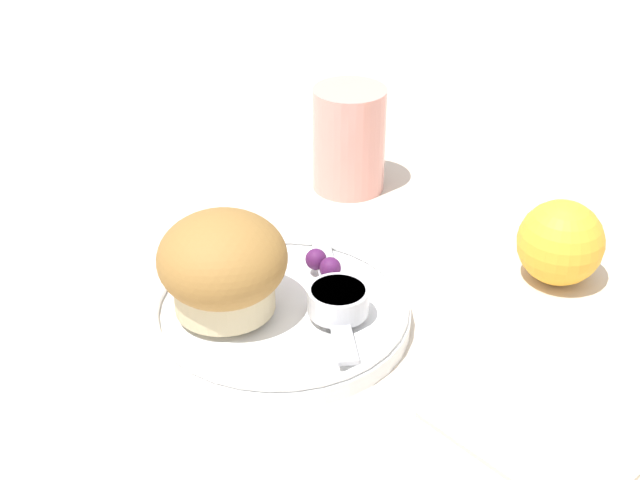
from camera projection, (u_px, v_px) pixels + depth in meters
The scene contains 9 objects.
ground_plane at pixel (305, 311), 0.70m from camera, with size 3.00×3.00×0.00m, color beige.
plate at pixel (283, 314), 0.68m from camera, with size 0.20×0.20×0.02m.
muffin at pixel (223, 266), 0.66m from camera, with size 0.10×0.10×0.08m.
cream_ramekin at pixel (339, 298), 0.66m from camera, with size 0.05×0.05×0.02m.
berry_pair at pixel (323, 263), 0.71m from camera, with size 0.03×0.02×0.02m.
butter_knife at pixel (331, 287), 0.69m from camera, with size 0.16×0.12×0.00m.
orange_fruit at pixel (561, 243), 0.72m from camera, with size 0.07×0.07×0.07m.
juice_glass at pixel (349, 139), 0.86m from camera, with size 0.07×0.07×0.10m.
folded_napkin at pixel (527, 438), 0.58m from camera, with size 0.13×0.07×0.01m.
Camera 1 is at (0.43, -0.37, 0.42)m, focal length 50.00 mm.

